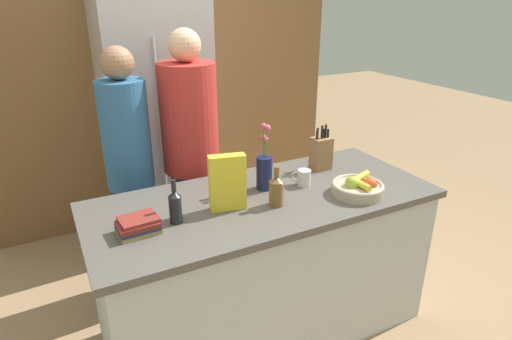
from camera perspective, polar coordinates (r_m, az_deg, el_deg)
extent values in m
plane|color=#A37F5B|center=(2.84, 1.00, -19.88)|extent=(14.00, 14.00, 0.00)
cube|color=silver|center=(2.57, 1.07, -12.89)|extent=(1.82, 0.78, 0.85)
cube|color=#56514C|center=(2.34, 1.15, -4.01)|extent=(1.90, 0.81, 0.04)
cube|color=brown|center=(3.81, -12.05, 12.78)|extent=(3.10, 0.12, 2.60)
cube|color=#B7B7BC|center=(3.49, -13.00, 6.72)|extent=(0.78, 0.60, 1.99)
cylinder|color=#B7B7BC|center=(3.15, -12.66, 6.98)|extent=(0.02, 0.02, 1.10)
cylinder|color=tan|center=(2.41, 13.36, -2.55)|extent=(0.28, 0.28, 0.06)
torus|color=tan|center=(2.40, 13.42, -1.95)|extent=(0.28, 0.28, 0.02)
sphere|color=#99B233|center=(2.38, 12.69, -1.75)|extent=(0.08, 0.08, 0.08)
sphere|color=#C64C23|center=(2.41, 14.98, -1.88)|extent=(0.08, 0.08, 0.08)
cylinder|color=yellow|center=(2.37, 13.72, -1.80)|extent=(0.04, 0.15, 0.03)
cylinder|color=yellow|center=(2.43, 13.74, -0.90)|extent=(0.16, 0.08, 0.03)
cube|color=olive|center=(2.70, 8.66, 2.21)|extent=(0.11, 0.10, 0.20)
cylinder|color=black|center=(2.63, 8.14, 4.56)|extent=(0.01, 0.01, 0.06)
cylinder|color=black|center=(2.65, 8.19, 4.82)|extent=(0.01, 0.01, 0.07)
cylinder|color=black|center=(2.64, 8.78, 4.92)|extent=(0.01, 0.01, 0.09)
cylinder|color=black|center=(2.66, 8.96, 4.75)|extent=(0.01, 0.01, 0.07)
cylinder|color=black|center=(2.67, 9.27, 5.05)|extent=(0.01, 0.01, 0.09)
cylinder|color=black|center=(2.68, 9.58, 4.76)|extent=(0.01, 0.01, 0.06)
cylinder|color=#191E4C|center=(2.39, 1.12, -0.39)|extent=(0.09, 0.09, 0.19)
cylinder|color=#477538|center=(2.33, 1.37, 3.66)|extent=(0.01, 0.03, 0.16)
sphere|color=#C64C66|center=(2.31, 1.52, 5.59)|extent=(0.04, 0.04, 0.04)
cylinder|color=#477538|center=(2.34, 1.07, 3.05)|extent=(0.02, 0.01, 0.11)
sphere|color=#C64C66|center=(2.33, 1.04, 4.33)|extent=(0.03, 0.03, 0.03)
cylinder|color=#477538|center=(2.32, 1.05, 3.79)|extent=(0.01, 0.02, 0.18)
sphere|color=#C64C66|center=(2.29, 1.00, 5.90)|extent=(0.03, 0.03, 0.03)
cylinder|color=#477538|center=(2.33, 1.28, 2.90)|extent=(0.02, 0.01, 0.11)
sphere|color=#C64C66|center=(2.30, 1.37, 4.10)|extent=(0.02, 0.02, 0.02)
cube|color=yellow|center=(2.15, -3.83, -1.69)|extent=(0.19, 0.10, 0.29)
cylinder|color=silver|center=(2.47, 6.43, -1.02)|extent=(0.08, 0.08, 0.09)
torus|color=silver|center=(2.47, 5.44, -0.87)|extent=(0.05, 0.05, 0.06)
cube|color=#99844C|center=(2.07, -15.41, -7.80)|extent=(0.19, 0.15, 0.02)
cube|color=#2D334C|center=(2.06, -15.47, -7.37)|extent=(0.19, 0.14, 0.02)
cube|color=maroon|center=(2.04, -15.49, -6.97)|extent=(0.19, 0.14, 0.02)
cube|color=maroon|center=(2.04, -15.40, -6.35)|extent=(0.18, 0.15, 0.02)
cylinder|color=black|center=(2.08, -10.68, -5.21)|extent=(0.06, 0.06, 0.14)
cone|color=black|center=(2.05, -10.85, -3.15)|extent=(0.06, 0.06, 0.03)
cylinder|color=black|center=(2.03, -10.94, -2.07)|extent=(0.02, 0.02, 0.06)
cylinder|color=brown|center=(2.22, 2.71, -3.13)|extent=(0.08, 0.08, 0.13)
cone|color=brown|center=(2.18, 2.74, -1.24)|extent=(0.08, 0.08, 0.03)
cylinder|color=brown|center=(2.17, 2.76, -0.24)|extent=(0.03, 0.03, 0.06)
cylinder|color=black|center=(2.36, -2.44, -1.37)|extent=(0.07, 0.07, 0.14)
cone|color=black|center=(2.32, -2.47, 0.57)|extent=(0.07, 0.07, 0.03)
cylinder|color=black|center=(2.31, -2.49, 1.58)|extent=(0.03, 0.03, 0.06)
cube|color=#383842|center=(2.99, -15.39, -8.86)|extent=(0.25, 0.20, 0.79)
cylinder|color=#2D6093|center=(2.70, -16.96, 4.49)|extent=(0.29, 0.29, 0.66)
sphere|color=#996B4C|center=(2.60, -18.04, 13.43)|extent=(0.19, 0.19, 0.19)
cube|color=#383842|center=(3.05, -8.08, -7.08)|extent=(0.32, 0.25, 0.83)
cylinder|color=red|center=(2.76, -8.93, 6.84)|extent=(0.36, 0.36, 0.69)
sphere|color=#DBAD89|center=(2.68, -9.53, 16.11)|extent=(0.20, 0.20, 0.20)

